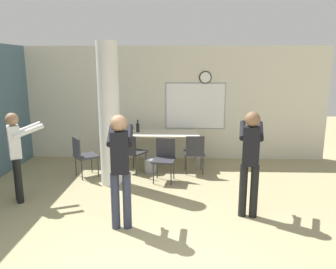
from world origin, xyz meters
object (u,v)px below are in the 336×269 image
person_watching_back (17,150)px  person_playing_side (250,156)px  chair_near_pillar (83,154)px  person_playing_front (120,163)px  folding_table (159,135)px  chair_table_right (194,151)px  chair_table_left (132,150)px  bottle_on_table (138,127)px  chair_table_front (164,157)px

person_watching_back → person_playing_side: (3.88, -0.42, 0.06)m
chair_near_pillar → person_playing_front: bearing=-61.0°
folding_table → chair_table_right: chair_table_right is taller
person_playing_side → folding_table: bearing=120.8°
chair_table_left → bottle_on_table: bearing=86.7°
folding_table → chair_table_front: (0.17, -1.09, -0.22)m
chair_table_left → chair_table_front: size_ratio=1.00×
chair_near_pillar → person_watching_back: person_watching_back is taller
bottle_on_table → chair_table_front: bearing=-59.3°
person_watching_back → chair_table_right: bearing=27.2°
chair_table_right → folding_table: bearing=142.3°
chair_table_front → person_watching_back: 2.76m
folding_table → person_playing_side: bearing=-59.2°
folding_table → person_playing_front: bearing=-96.7°
chair_table_right → chair_table_front: (-0.63, -0.47, 0.00)m
chair_table_left → person_playing_front: 2.54m
chair_near_pillar → chair_table_left: size_ratio=1.00×
chair_near_pillar → chair_table_front: same height
chair_near_pillar → chair_table_left: 1.06m
person_playing_front → bottle_on_table: bearing=92.8°
person_watching_back → person_playing_side: size_ratio=0.94×
chair_table_right → bottle_on_table: bearing=152.3°
chair_table_front → person_watching_back: (-2.48, -1.13, 0.42)m
chair_table_left → person_playing_front: bearing=-85.6°
chair_table_left → person_playing_side: bearing=-43.7°
chair_table_right → person_watching_back: (-3.12, -1.60, 0.42)m
person_watching_back → person_playing_side: person_playing_side is taller
person_playing_front → person_playing_side: (1.94, 0.45, -0.01)m
chair_table_right → person_playing_front: person_playing_front is taller
person_playing_front → chair_table_front: bearing=75.0°
folding_table → person_playing_front: size_ratio=1.11×
person_watching_back → person_playing_side: bearing=-6.2°
bottle_on_table → chair_near_pillar: size_ratio=0.34×
chair_table_front → person_playing_front: bearing=-105.0°
folding_table → person_watching_back: person_watching_back is taller
chair_table_left → chair_table_front: 0.87m
chair_table_front → person_playing_side: 2.15m
chair_table_front → person_watching_back: bearing=-155.5°
chair_table_right → person_playing_front: 2.78m
bottle_on_table → person_playing_front: size_ratio=0.18×
bottle_on_table → folding_table: bearing=-7.9°
chair_table_right → person_playing_front: (-1.17, -2.47, 0.49)m
chair_near_pillar → person_playing_side: size_ratio=0.52×
person_playing_side → chair_near_pillar: bearing=151.3°
bottle_on_table → chair_table_right: size_ratio=0.34×
folding_table → person_watching_back: (-2.31, -2.22, 0.20)m
folding_table → person_playing_front: (-0.36, -3.10, 0.26)m
person_watching_back → person_playing_front: (1.95, -0.87, 0.07)m
chair_table_front → person_playing_front: size_ratio=0.51×
chair_table_left → chair_near_pillar: bearing=-162.5°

